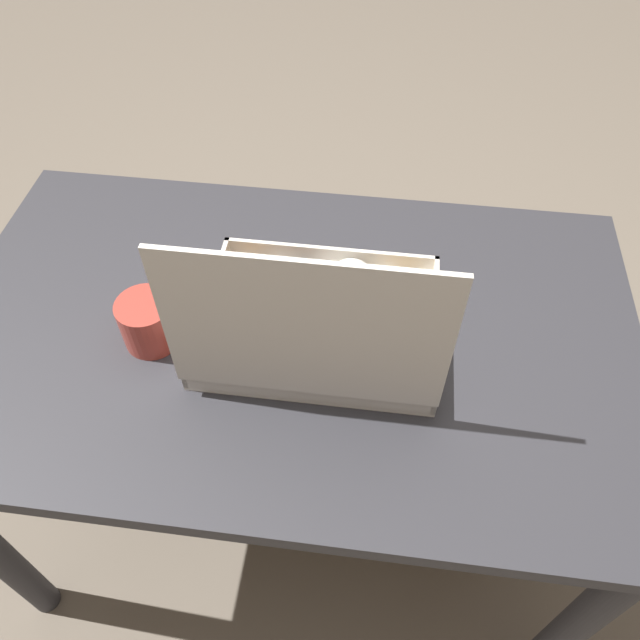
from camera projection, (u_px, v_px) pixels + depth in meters
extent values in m
plane|color=#6B6054|center=(300.00, 501.00, 1.59)|extent=(8.00, 8.00, 0.00)
cube|color=#2D2D33|center=(290.00, 332.00, 1.06)|extent=(1.18, 0.72, 0.03)
cylinder|color=#2D2D33|center=(539.00, 346.00, 1.49)|extent=(0.06, 0.06, 0.67)
cylinder|color=#2D2D33|center=(103.00, 303.00, 1.58)|extent=(0.06, 0.06, 0.67)
cylinder|color=#2D2D33|center=(573.00, 626.00, 1.09)|extent=(0.06, 0.06, 0.67)
cube|color=silver|center=(320.00, 326.00, 1.05)|extent=(0.39, 0.31, 0.01)
cube|color=beige|center=(330.00, 255.00, 1.13)|extent=(0.39, 0.01, 0.04)
cube|color=beige|center=(307.00, 393.00, 0.94)|extent=(0.39, 0.01, 0.04)
cube|color=beige|center=(435.00, 329.00, 1.02)|extent=(0.01, 0.31, 0.04)
cube|color=beige|center=(208.00, 307.00, 1.05)|extent=(0.01, 0.31, 0.04)
cube|color=beige|center=(305.00, 334.00, 0.82)|extent=(0.39, 0.01, 0.27)
torus|color=tan|center=(406.00, 286.00, 1.09)|extent=(0.08, 0.08, 0.02)
ellipsoid|color=white|center=(351.00, 276.00, 1.09)|extent=(0.08, 0.08, 0.04)
torus|color=black|center=(301.00, 277.00, 1.10)|extent=(0.08, 0.08, 0.02)
torus|color=#9E6633|center=(251.00, 272.00, 1.11)|extent=(0.08, 0.08, 0.02)
ellipsoid|color=tan|center=(406.00, 325.00, 1.02)|extent=(0.08, 0.08, 0.04)
ellipsoid|color=pink|center=(349.00, 321.00, 1.03)|extent=(0.08, 0.08, 0.04)
ellipsoid|color=#9E6633|center=(293.00, 316.00, 1.04)|extent=(0.08, 0.08, 0.04)
ellipsoid|color=#9E6633|center=(235.00, 307.00, 1.05)|extent=(0.08, 0.08, 0.04)
torus|color=black|center=(403.00, 376.00, 0.97)|extent=(0.08, 0.08, 0.02)
torus|color=#B77A38|center=(344.00, 369.00, 0.98)|extent=(0.08, 0.08, 0.02)
torus|color=white|center=(285.00, 363.00, 0.98)|extent=(0.08, 0.08, 0.02)
torus|color=white|center=(225.00, 356.00, 0.99)|extent=(0.08, 0.08, 0.02)
cylinder|color=#A3382D|center=(148.00, 322.00, 1.00)|extent=(0.09, 0.09, 0.09)
cylinder|color=black|center=(143.00, 306.00, 0.97)|extent=(0.08, 0.08, 0.01)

